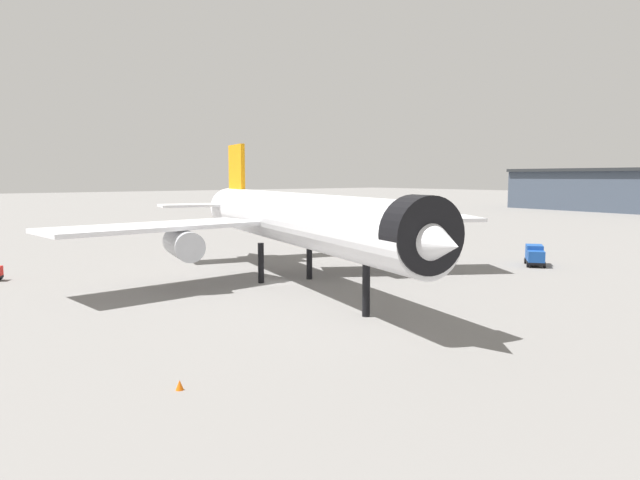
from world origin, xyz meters
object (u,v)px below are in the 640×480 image
Objects in this scene: airliner_near_gate at (293,219)px; traffic_cone_wingtip at (180,385)px; traffic_cone_near_nose at (197,248)px; service_truck_front at (535,255)px.

airliner_near_gate is 99.39× the size of traffic_cone_wingtip.
service_truck_front is at bearing 32.87° from traffic_cone_near_nose.
traffic_cone_near_nose is (-37.56, 6.09, -7.64)m from airliner_near_gate.
airliner_near_gate reaches higher than traffic_cone_wingtip.
service_truck_front is 9.03× the size of traffic_cone_wingtip.
airliner_near_gate is at bearing -9.20° from traffic_cone_near_nose.
service_truck_front is 65.39m from traffic_cone_wingtip.
traffic_cone_near_nose is 1.15× the size of traffic_cone_wingtip.
traffic_cone_wingtip is (62.34, -32.82, -0.05)m from traffic_cone_near_nose.
service_truck_front is (10.30, 37.01, -6.42)m from airliner_near_gate.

